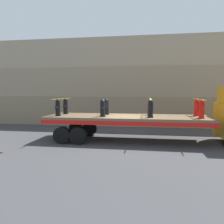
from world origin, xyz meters
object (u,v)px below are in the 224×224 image
fire_hydrant_black_near_2 (150,109)px  fire_hydrant_red_far_3 (196,108)px  fire_hydrant_black_far_1 (107,107)px  flatbed_trailer (115,121)px  fire_hydrant_black_far_0 (66,106)px  fire_hydrant_black_far_2 (150,107)px  fire_hydrant_red_near_3 (202,109)px  fire_hydrant_black_near_0 (58,108)px  fire_hydrant_black_near_1 (103,108)px

fire_hydrant_black_near_2 → fire_hydrant_red_far_3: 2.56m
fire_hydrant_black_far_1 → fire_hydrant_black_near_2: bearing=-24.6°
flatbed_trailer → fire_hydrant_black_far_0: bearing=169.5°
fire_hydrant_black_far_1 → fire_hydrant_black_near_2: same height
fire_hydrant_black_far_2 → fire_hydrant_red_near_3: 2.56m
fire_hydrant_black_near_2 → fire_hydrant_black_far_2: same height
fire_hydrant_black_near_0 → fire_hydrant_black_far_2: bearing=12.9°
fire_hydrant_black_far_0 → fire_hydrant_red_near_3: 7.06m
fire_hydrant_red_near_3 → fire_hydrant_red_far_3: 1.07m
fire_hydrant_black_near_2 → fire_hydrant_red_far_3: size_ratio=1.00×
fire_hydrant_black_far_2 → fire_hydrant_red_far_3: 2.33m
fire_hydrant_black_near_1 → fire_hydrant_black_near_2: (2.33, 0.00, 0.00)m
flatbed_trailer → fire_hydrant_red_far_3: fire_hydrant_red_far_3 is taller
fire_hydrant_black_far_1 → fire_hydrant_black_near_2: (2.33, -1.07, 0.00)m
fire_hydrant_red_near_3 → flatbed_trailer: bearing=172.6°
fire_hydrant_black_far_1 → fire_hydrant_black_near_2: 2.56m
flatbed_trailer → fire_hydrant_black_far_2: bearing=16.6°
fire_hydrant_black_far_0 → fire_hydrant_black_near_2: 4.78m
fire_hydrant_black_near_2 → flatbed_trailer: bearing=163.4°
fire_hydrant_black_near_0 → fire_hydrant_black_near_2: same height
fire_hydrant_black_far_2 → fire_hydrant_red_far_3: size_ratio=1.00×
fire_hydrant_black_near_1 → fire_hydrant_black_near_2: 2.33m
fire_hydrant_black_near_2 → fire_hydrant_red_near_3: size_ratio=1.00×
fire_hydrant_black_near_1 → fire_hydrant_red_near_3: same height
fire_hydrant_black_near_2 → fire_hydrant_red_near_3: bearing=0.0°
fire_hydrant_black_near_1 → fire_hydrant_black_far_2: 2.56m
fire_hydrant_red_near_3 → fire_hydrant_red_far_3: size_ratio=1.00×
fire_hydrant_black_near_1 → fire_hydrant_black_far_2: same height
fire_hydrant_black_near_2 → fire_hydrant_red_near_3: 2.33m
fire_hydrant_black_near_0 → fire_hydrant_black_far_0: bearing=90.0°
fire_hydrant_black_far_2 → fire_hydrant_red_near_3: bearing=-24.6°
fire_hydrant_black_near_0 → fire_hydrant_black_far_1: 2.56m
fire_hydrant_black_near_0 → fire_hydrant_black_near_1: 2.33m
fire_hydrant_black_near_2 → fire_hydrant_red_near_3: same height
flatbed_trailer → fire_hydrant_black_near_2: 1.98m
fire_hydrant_red_near_3 → fire_hydrant_red_far_3: (0.00, 1.07, 0.00)m
fire_hydrant_black_near_1 → fire_hydrant_black_far_1: (0.00, 1.07, 0.00)m
fire_hydrant_black_far_1 → fire_hydrant_black_far_2: bearing=0.0°
fire_hydrant_black_near_1 → fire_hydrant_red_near_3: size_ratio=1.00×
fire_hydrant_black_far_1 → fire_hydrant_black_far_0: bearing=180.0°
fire_hydrant_black_far_1 → fire_hydrant_red_far_3: same height
fire_hydrant_black_near_0 → fire_hydrant_black_far_2: (4.66, 1.07, 0.00)m
flatbed_trailer → fire_hydrant_black_far_0: size_ratio=9.48×
fire_hydrant_black_far_0 → fire_hydrant_black_far_1: bearing=0.0°
fire_hydrant_black_near_2 → fire_hydrant_black_far_2: (0.00, 1.07, 0.00)m
fire_hydrant_black_far_0 → fire_hydrant_black_near_2: same height
fire_hydrant_red_near_3 → fire_hydrant_black_near_0: bearing=180.0°
flatbed_trailer → fire_hydrant_black_near_2: fire_hydrant_black_near_2 is taller
fire_hydrant_black_far_0 → fire_hydrant_red_near_3: (6.98, -1.07, 0.00)m
fire_hydrant_black_near_2 → fire_hydrant_red_far_3: bearing=24.6°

